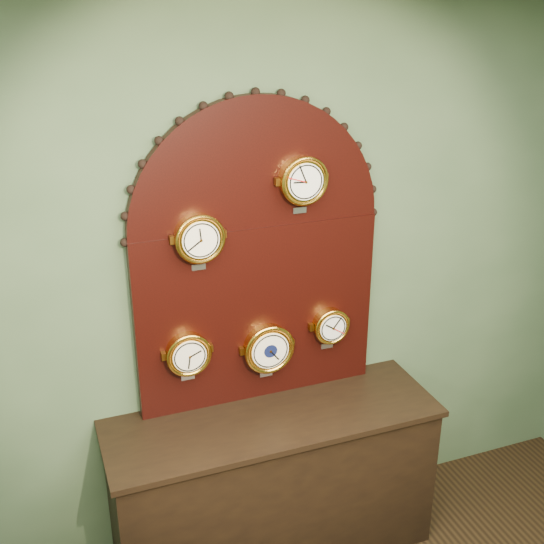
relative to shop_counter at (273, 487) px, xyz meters
name	(u,v)px	position (x,y,z in m)	size (l,w,h in m)	color
wall_back	(254,287)	(0.00, 0.27, 1.00)	(4.00, 4.00, 0.00)	#445A3E
shop_counter	(273,487)	(0.00, 0.00, 0.00)	(1.60, 0.50, 0.80)	black
display_board	(257,247)	(0.00, 0.22, 1.23)	(1.26, 0.06, 1.53)	black
roman_clock	(199,238)	(-0.29, 0.15, 1.33)	(0.23, 0.08, 0.28)	gold
arabic_clock	(303,180)	(0.20, 0.15, 1.55)	(0.23, 0.08, 0.28)	gold
hygrometer	(188,354)	(-0.37, 0.15, 0.77)	(0.22, 0.08, 0.27)	gold
barometer	(268,348)	(0.03, 0.15, 0.72)	(0.26, 0.08, 0.31)	gold
tide_clock	(330,325)	(0.36, 0.15, 0.78)	(0.19, 0.08, 0.24)	gold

